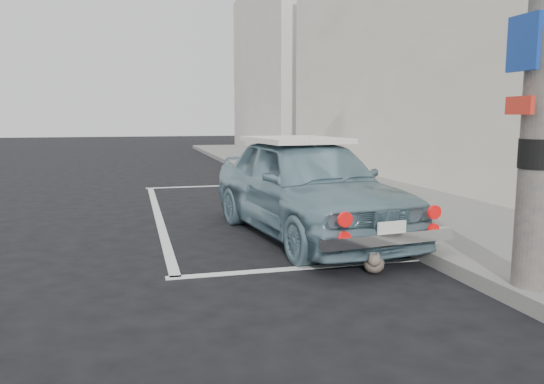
# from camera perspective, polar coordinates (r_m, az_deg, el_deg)

# --- Properties ---
(ground) EXTENTS (80.00, 80.00, 0.00)m
(ground) POSITION_cam_1_polar(r_m,az_deg,el_deg) (6.09, -2.18, -7.22)
(ground) COLOR black
(ground) RESTS_ON ground
(sidewalk) EXTENTS (2.80, 40.00, 0.15)m
(sidewalk) POSITION_cam_1_polar(r_m,az_deg,el_deg) (9.07, 15.03, -1.93)
(sidewalk) COLOR slate
(sidewalk) RESTS_ON ground
(shop_building) EXTENTS (3.50, 18.00, 7.00)m
(shop_building) POSITION_cam_1_polar(r_m,az_deg,el_deg) (12.50, 23.88, 16.06)
(shop_building) COLOR beige
(shop_building) RESTS_ON ground
(building_far) EXTENTS (3.50, 10.00, 8.00)m
(building_far) POSITION_cam_1_polar(r_m,az_deg,el_deg) (26.95, 1.70, 13.17)
(building_far) COLOR beige
(building_far) RESTS_ON ground
(pline_rear) EXTENTS (3.00, 0.12, 0.01)m
(pline_rear) POSITION_cam_1_polar(r_m,az_deg,el_deg) (5.75, 3.84, -8.11)
(pline_rear) COLOR silver
(pline_rear) RESTS_ON ground
(pline_front) EXTENTS (3.00, 0.12, 0.01)m
(pline_front) POSITION_cam_1_polar(r_m,az_deg,el_deg) (12.46, -6.51, 0.64)
(pline_front) COLOR silver
(pline_front) RESTS_ON ground
(pline_side) EXTENTS (0.12, 7.00, 0.01)m
(pline_side) POSITION_cam_1_polar(r_m,az_deg,el_deg) (8.89, -12.16, -2.50)
(pline_side) COLOR silver
(pline_side) RESTS_ON ground
(retro_coupe) EXTENTS (2.08, 4.17, 1.36)m
(retro_coupe) POSITION_cam_1_polar(r_m,az_deg,el_deg) (7.16, 3.76, 0.71)
(retro_coupe) COLOR #7196A4
(retro_coupe) RESTS_ON ground
(cat) EXTENTS (0.33, 0.45, 0.26)m
(cat) POSITION_cam_1_polar(r_m,az_deg,el_deg) (5.63, 10.92, -7.40)
(cat) COLOR #675A4F
(cat) RESTS_ON ground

